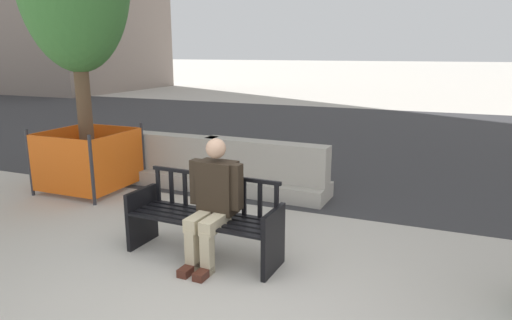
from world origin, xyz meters
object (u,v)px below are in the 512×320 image
object	(u,v)px
seated_person	(213,199)
jersey_barrier_centre	(265,173)
jersey_barrier_left	(163,163)
street_bench	(204,221)
construction_fence	(89,158)

from	to	relation	value
seated_person	jersey_barrier_centre	bearing A→B (deg)	98.01
jersey_barrier_left	street_bench	bearing A→B (deg)	-48.22
street_bench	construction_fence	size ratio (longest dim) A/B	1.37
seated_person	jersey_barrier_left	size ratio (longest dim) A/B	0.66
jersey_barrier_left	seated_person	bearing A→B (deg)	-47.01
seated_person	jersey_barrier_left	bearing A→B (deg)	132.99
street_bench	jersey_barrier_centre	size ratio (longest dim) A/B	0.84
construction_fence	jersey_barrier_centre	bearing A→B (deg)	16.76
seated_person	jersey_barrier_centre	xyz separation A→B (m)	(-0.33, 2.36, -0.35)
seated_person	jersey_barrier_centre	size ratio (longest dim) A/B	0.65
street_bench	seated_person	xyz separation A→B (m)	(0.15, -0.06, 0.29)
seated_person	jersey_barrier_left	xyz separation A→B (m)	(-2.18, 2.33, -0.35)
jersey_barrier_centre	construction_fence	xyz separation A→B (m)	(-2.71, -0.82, 0.18)
jersey_barrier_centre	street_bench	bearing A→B (deg)	-85.39
street_bench	jersey_barrier_centre	xyz separation A→B (m)	(-0.19, 2.30, -0.06)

